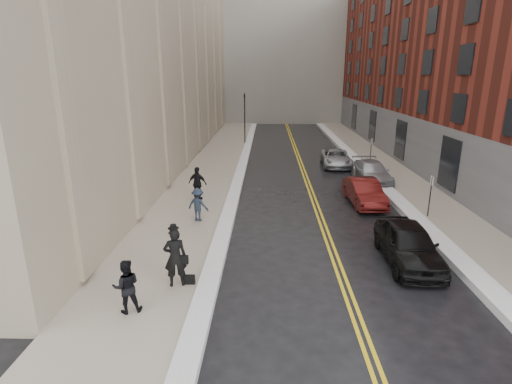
# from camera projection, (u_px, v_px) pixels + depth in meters

# --- Properties ---
(ground) EXTENTS (160.00, 160.00, 0.00)m
(ground) POSITION_uv_depth(u_px,v_px,m) (273.00, 303.00, 12.77)
(ground) COLOR black
(ground) RESTS_ON ground
(sidewalk_left) EXTENTS (4.00, 64.00, 0.15)m
(sidewalk_left) POSITION_uv_depth(u_px,v_px,m) (207.00, 177.00, 28.21)
(sidewalk_left) COLOR gray
(sidewalk_left) RESTS_ON ground
(sidewalk_right) EXTENTS (3.00, 64.00, 0.15)m
(sidewalk_right) POSITION_uv_depth(u_px,v_px,m) (399.00, 178.00, 27.83)
(sidewalk_right) COLOR gray
(sidewalk_right) RESTS_ON ground
(lane_stripe_a) EXTENTS (0.12, 64.00, 0.01)m
(lane_stripe_a) POSITION_uv_depth(u_px,v_px,m) (304.00, 178.00, 28.04)
(lane_stripe_a) COLOR gold
(lane_stripe_a) RESTS_ON ground
(lane_stripe_b) EXTENTS (0.12, 64.00, 0.01)m
(lane_stripe_b) POSITION_uv_depth(u_px,v_px,m) (308.00, 178.00, 28.03)
(lane_stripe_b) COLOR gold
(lane_stripe_b) RESTS_ON ground
(snow_ridge_left) EXTENTS (0.70, 60.80, 0.26)m
(snow_ridge_left) POSITION_uv_depth(u_px,v_px,m) (239.00, 176.00, 28.13)
(snow_ridge_left) COLOR white
(snow_ridge_left) RESTS_ON ground
(snow_ridge_right) EXTENTS (0.85, 60.80, 0.30)m
(snow_ridge_right) POSITION_uv_depth(u_px,v_px,m) (373.00, 177.00, 27.86)
(snow_ridge_right) COLOR white
(snow_ridge_right) RESTS_ON ground
(building_right) EXTENTS (14.00, 50.00, 18.00)m
(building_right) POSITION_uv_depth(u_px,v_px,m) (491.00, 49.00, 31.77)
(building_right) COLOR maroon
(building_right) RESTS_ON ground
(traffic_signal) EXTENTS (0.18, 0.15, 5.20)m
(traffic_signal) POSITION_uv_depth(u_px,v_px,m) (245.00, 115.00, 40.73)
(traffic_signal) COLOR black
(traffic_signal) RESTS_ON ground
(parking_sign_near) EXTENTS (0.06, 0.35, 2.23)m
(parking_sign_near) POSITION_uv_depth(u_px,v_px,m) (430.00, 193.00, 19.83)
(parking_sign_near) COLOR black
(parking_sign_near) RESTS_ON ground
(parking_sign_far) EXTENTS (0.06, 0.35, 2.23)m
(parking_sign_far) POSITION_uv_depth(u_px,v_px,m) (371.00, 149.00, 31.33)
(parking_sign_far) COLOR black
(parking_sign_far) RESTS_ON ground
(car_black) EXTENTS (1.95, 4.64, 1.57)m
(car_black) POSITION_uv_depth(u_px,v_px,m) (408.00, 244.00, 15.31)
(car_black) COLOR black
(car_black) RESTS_ON ground
(car_maroon) EXTENTS (1.73, 4.41, 1.43)m
(car_maroon) POSITION_uv_depth(u_px,v_px,m) (364.00, 192.00, 22.30)
(car_maroon) COLOR #4C0F0D
(car_maroon) RESTS_ON ground
(car_silver_near) EXTENTS (2.05, 4.91, 1.42)m
(car_silver_near) POSITION_uv_depth(u_px,v_px,m) (372.00, 172.00, 26.79)
(car_silver_near) COLOR #9FA1A7
(car_silver_near) RESTS_ON ground
(car_silver_far) EXTENTS (2.40, 4.82, 1.31)m
(car_silver_far) POSITION_uv_depth(u_px,v_px,m) (336.00, 158.00, 31.64)
(car_silver_far) COLOR #A6AAAF
(car_silver_far) RESTS_ON ground
(pedestrian_main) EXTENTS (0.86, 0.68, 2.07)m
(pedestrian_main) POSITION_uv_depth(u_px,v_px,m) (175.00, 257.00, 13.28)
(pedestrian_main) COLOR black
(pedestrian_main) RESTS_ON sidewalk_left
(pedestrian_a) EXTENTS (0.98, 0.87, 1.68)m
(pedestrian_a) POSITION_uv_depth(u_px,v_px,m) (126.00, 286.00, 11.84)
(pedestrian_a) COLOR black
(pedestrian_a) RESTS_ON sidewalk_left
(pedestrian_b) EXTENTS (1.19, 0.90, 1.64)m
(pedestrian_b) POSITION_uv_depth(u_px,v_px,m) (198.00, 205.00, 19.31)
(pedestrian_b) COLOR #1B2431
(pedestrian_b) RESTS_ON sidewalk_left
(pedestrian_c) EXTENTS (1.21, 0.79, 1.91)m
(pedestrian_c) POSITION_uv_depth(u_px,v_px,m) (198.00, 184.00, 22.54)
(pedestrian_c) COLOR black
(pedestrian_c) RESTS_ON sidewalk_left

